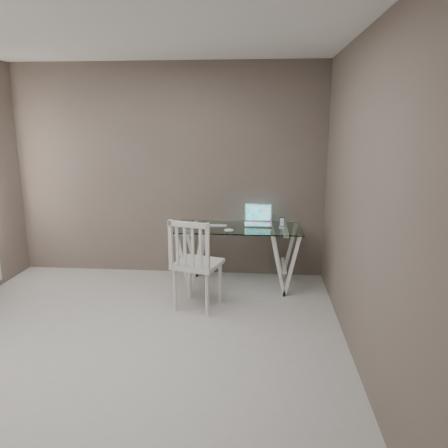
# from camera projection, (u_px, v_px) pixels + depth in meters

# --- Properties ---
(room) EXTENTS (4.50, 4.52, 2.71)m
(room) POSITION_uv_depth(u_px,v_px,m) (99.00, 156.00, 3.36)
(room) COLOR #ADAAA6
(room) RESTS_ON ground
(desk) EXTENTS (1.50, 0.70, 0.75)m
(desk) POSITION_uv_depth(u_px,v_px,m) (238.00, 256.00, 5.30)
(desk) COLOR silver
(desk) RESTS_ON ground
(chair) EXTENTS (0.57, 0.57, 1.00)m
(chair) POSITION_uv_depth(u_px,v_px,m) (194.00, 261.00, 4.58)
(chair) COLOR silver
(chair) RESTS_ON ground
(laptop) EXTENTS (0.34, 0.31, 0.23)m
(laptop) POSITION_uv_depth(u_px,v_px,m) (258.00, 220.00, 5.36)
(laptop) COLOR silver
(laptop) RESTS_ON desk
(keyboard) EXTENTS (0.27, 0.11, 0.01)m
(keyboard) POSITION_uv_depth(u_px,v_px,m) (216.00, 226.00, 5.27)
(keyboard) COLOR silver
(keyboard) RESTS_ON desk
(mouse) EXTENTS (0.12, 0.07, 0.04)m
(mouse) POSITION_uv_depth(u_px,v_px,m) (229.00, 230.00, 4.98)
(mouse) COLOR white
(mouse) RESTS_ON desk
(phone_dock) EXTENTS (0.07, 0.07, 0.12)m
(phone_dock) POSITION_uv_depth(u_px,v_px,m) (282.00, 225.00, 5.17)
(phone_dock) COLOR white
(phone_dock) RESTS_ON desk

